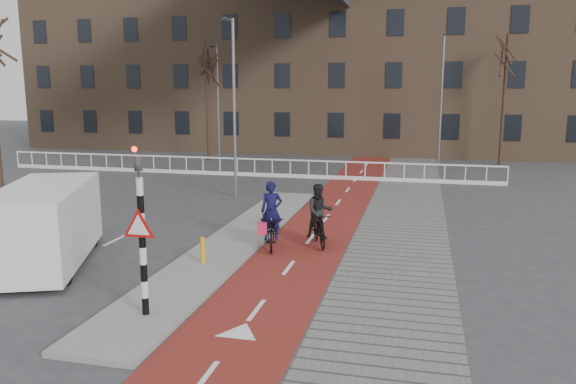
# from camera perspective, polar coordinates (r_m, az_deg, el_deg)

# --- Properties ---
(ground) EXTENTS (120.00, 120.00, 0.00)m
(ground) POSITION_cam_1_polar(r_m,az_deg,el_deg) (13.80, -8.07, -9.72)
(ground) COLOR #38383A
(ground) RESTS_ON ground
(bike_lane) EXTENTS (2.50, 60.00, 0.01)m
(bike_lane) POSITION_cam_1_polar(r_m,az_deg,el_deg) (22.77, 4.75, -1.54)
(bike_lane) COLOR maroon
(bike_lane) RESTS_ON ground
(sidewalk) EXTENTS (3.00, 60.00, 0.01)m
(sidewalk) POSITION_cam_1_polar(r_m,az_deg,el_deg) (22.53, 11.81, -1.86)
(sidewalk) COLOR slate
(sidewalk) RESTS_ON ground
(curb_island) EXTENTS (1.80, 16.00, 0.12)m
(curb_island) POSITION_cam_1_polar(r_m,az_deg,el_deg) (17.59, -5.42, -4.99)
(curb_island) COLOR gray
(curb_island) RESTS_ON ground
(traffic_signal) EXTENTS (0.80, 0.80, 3.68)m
(traffic_signal) POSITION_cam_1_polar(r_m,az_deg,el_deg) (11.72, -14.69, -3.46)
(traffic_signal) COLOR black
(traffic_signal) RESTS_ON curb_island
(bollard) EXTENTS (0.12, 0.12, 0.69)m
(bollard) POSITION_cam_1_polar(r_m,az_deg,el_deg) (15.32, -8.67, -5.84)
(bollard) COLOR #F0A40D
(bollard) RESTS_ON curb_island
(cyclist_near) EXTENTS (1.17, 2.05, 2.01)m
(cyclist_near) POSITION_cam_1_polar(r_m,az_deg,el_deg) (16.86, -1.68, -3.43)
(cyclist_near) COLOR black
(cyclist_near) RESTS_ON bike_lane
(cyclist_far) EXTENTS (1.10, 1.83, 1.91)m
(cyclist_far) POSITION_cam_1_polar(r_m,az_deg,el_deg) (17.05, 3.20, -2.89)
(cyclist_far) COLOR black
(cyclist_far) RESTS_ON bike_lane
(van) EXTENTS (3.74, 5.43, 2.17)m
(van) POSITION_cam_1_polar(r_m,az_deg,el_deg) (16.49, -23.50, -3.01)
(van) COLOR white
(van) RESTS_ON ground
(railing) EXTENTS (28.00, 0.10, 0.99)m
(railing) POSITION_cam_1_polar(r_m,az_deg,el_deg) (30.96, -5.19, 2.23)
(railing) COLOR silver
(railing) RESTS_ON ground
(townhouse_row) EXTENTS (46.00, 10.00, 15.90)m
(townhouse_row) POSITION_cam_1_polar(r_m,az_deg,el_deg) (44.81, 3.51, 14.43)
(townhouse_row) COLOR #7F6047
(townhouse_row) RESTS_ON ground
(tree_mid) EXTENTS (0.26, 0.26, 7.24)m
(tree_mid) POSITION_cam_1_polar(r_m,az_deg,el_deg) (37.79, -8.13, 8.71)
(tree_mid) COLOR black
(tree_mid) RESTS_ON ground
(tree_right) EXTENTS (0.21, 0.21, 7.94)m
(tree_right) POSITION_cam_1_polar(r_m,az_deg,el_deg) (37.46, 21.08, 8.64)
(tree_right) COLOR black
(tree_right) RESTS_ON ground
(streetlight_near) EXTENTS (0.12, 0.12, 7.62)m
(streetlight_near) POSITION_cam_1_polar(r_m,az_deg,el_deg) (24.55, -5.47, 8.28)
(streetlight_near) COLOR slate
(streetlight_near) RESTS_ON ground
(streetlight_left) EXTENTS (0.12, 0.12, 7.52)m
(streetlight_left) POSITION_cam_1_polar(r_m,az_deg,el_deg) (38.19, -7.11, 8.96)
(streetlight_left) COLOR slate
(streetlight_left) RESTS_ON ground
(streetlight_right) EXTENTS (0.12, 0.12, 7.95)m
(streetlight_right) POSITION_cam_1_polar(r_m,az_deg,el_deg) (35.79, 15.31, 8.92)
(streetlight_right) COLOR slate
(streetlight_right) RESTS_ON ground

